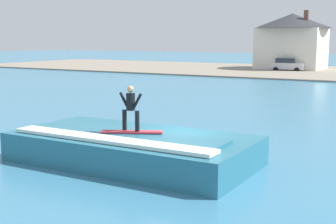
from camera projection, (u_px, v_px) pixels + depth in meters
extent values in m
plane|color=teal|center=(183.00, 159.00, 17.96)|extent=(260.00, 260.00, 0.00)
cube|color=#27687E|center=(132.00, 148.00, 17.37)|extent=(8.88, 4.45, 1.05)
cube|color=#27687E|center=(123.00, 136.00, 16.80)|extent=(7.54, 2.00, 0.12)
cube|color=white|center=(108.00, 140.00, 16.04)|extent=(7.99, 0.80, 0.12)
cube|color=#D8333F|center=(132.00, 132.00, 16.92)|extent=(2.14, 1.32, 0.06)
cube|color=black|center=(132.00, 131.00, 16.92)|extent=(1.83, 0.93, 0.01)
cylinder|color=black|center=(125.00, 120.00, 17.07)|extent=(0.16, 0.16, 0.74)
cylinder|color=black|center=(137.00, 121.00, 16.79)|extent=(0.16, 0.16, 0.74)
cylinder|color=black|center=(131.00, 102.00, 16.83)|extent=(0.32, 0.32, 0.61)
sphere|color=tan|center=(130.00, 89.00, 16.76)|extent=(0.24, 0.24, 0.24)
cylinder|color=black|center=(124.00, 99.00, 16.97)|extent=(0.37, 0.10, 0.52)
cylinder|color=black|center=(138.00, 100.00, 16.67)|extent=(0.37, 0.10, 0.52)
cube|color=silver|center=(288.00, 66.00, 65.45)|extent=(4.51, 1.84, 0.90)
cube|color=#262D38|center=(286.00, 60.00, 65.50)|extent=(2.48, 1.65, 0.64)
cylinder|color=black|center=(300.00, 69.00, 65.62)|extent=(0.64, 0.22, 0.64)
cylinder|color=black|center=(297.00, 70.00, 63.96)|extent=(0.64, 0.22, 0.64)
cylinder|color=black|center=(280.00, 69.00, 67.07)|extent=(0.64, 0.22, 0.64)
cylinder|color=black|center=(276.00, 69.00, 65.42)|extent=(0.64, 0.22, 0.64)
cube|color=silver|center=(291.00, 49.00, 68.85)|extent=(8.97, 7.76, 6.02)
cone|color=#2D2D33|center=(293.00, 21.00, 68.23)|extent=(11.12, 11.12, 2.11)
cube|color=brown|center=(306.00, 17.00, 66.04)|extent=(0.60, 0.60, 1.80)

